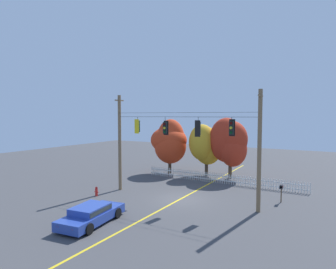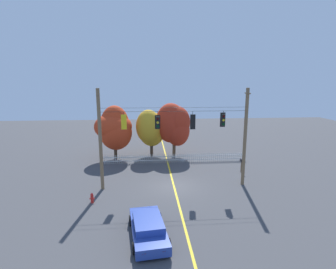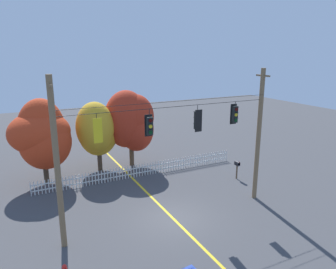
{
  "view_description": "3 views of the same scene",
  "coord_description": "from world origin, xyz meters",
  "views": [
    {
      "loc": [
        10.42,
        -19.98,
        6.57
      ],
      "look_at": [
        -0.87,
        -0.4,
        5.09
      ],
      "focal_mm": 31.21,
      "sensor_mm": 36.0,
      "label": 1
    },
    {
      "loc": [
        -2.26,
        -21.27,
        8.95
      ],
      "look_at": [
        -0.56,
        -0.6,
        4.68
      ],
      "focal_mm": 28.43,
      "sensor_mm": 36.0,
      "label": 2
    },
    {
      "loc": [
        -7.59,
        -14.62,
        9.27
      ],
      "look_at": [
        -0.44,
        -0.29,
        5.09
      ],
      "focal_mm": 34.07,
      "sensor_mm": 36.0,
      "label": 3
    }
  ],
  "objects": [
    {
      "name": "traffic_signal_southbound_primary",
      "position": [
        4.06,
        0.01,
        5.71
      ],
      "size": [
        0.43,
        0.38,
        1.35
      ],
      "color": "black"
    },
    {
      "name": "ground",
      "position": [
        0.0,
        0.0,
        0.0
      ],
      "size": [
        80.0,
        80.0,
        0.0
      ],
      "primitive_type": "plane",
      "color": "#424244"
    },
    {
      "name": "lane_centerline_stripe",
      "position": [
        0.0,
        0.0,
        0.0
      ],
      "size": [
        0.16,
        36.0,
        0.01
      ],
      "primitive_type": "cube",
      "color": "gold",
      "rests_on": "ground"
    },
    {
      "name": "autumn_maple_mid",
      "position": [
        -1.83,
        9.35,
        3.43
      ],
      "size": [
        3.41,
        3.54,
        5.63
      ],
      "color": "#473828",
      "rests_on": "ground"
    },
    {
      "name": "roadside_mailbox",
      "position": [
        7.0,
        3.09,
        1.11
      ],
      "size": [
        0.25,
        0.44,
        1.37
      ],
      "color": "brown",
      "rests_on": "ground"
    },
    {
      "name": "autumn_oak_far_east",
      "position": [
        0.97,
        9.15,
        3.81
      ],
      "size": [
        4.04,
        3.02,
        6.34
      ],
      "color": "brown",
      "rests_on": "ground"
    },
    {
      "name": "signal_support_span",
      "position": [
        0.0,
        -0.0,
        4.24
      ],
      "size": [
        12.29,
        1.1,
        8.33
      ],
      "color": "brown",
      "rests_on": "ground"
    },
    {
      "name": "autumn_maple_near_fence",
      "position": [
        -5.86,
        8.67,
        3.56
      ],
      "size": [
        4.23,
        3.84,
        6.15
      ],
      "color": "#473828",
      "rests_on": "ground"
    },
    {
      "name": "traffic_signal_northbound_secondary",
      "position": [
        -4.06,
        -0.01,
        5.66
      ],
      "size": [
        0.43,
        0.38,
        1.4
      ],
      "color": "black"
    },
    {
      "name": "traffic_signal_northbound_primary",
      "position": [
        -1.36,
        0.01,
        5.58
      ],
      "size": [
        0.43,
        0.38,
        1.45
      ],
      "color": "black"
    },
    {
      "name": "traffic_signal_eastbound_side",
      "position": [
        1.5,
        -0.01,
        5.6
      ],
      "size": [
        0.43,
        0.38,
        1.48
      ],
      "color": "black"
    },
    {
      "name": "white_picket_fence",
      "position": [
        0.84,
        6.74,
        0.49
      ],
      "size": [
        15.85,
        0.06,
        0.97
      ],
      "color": "silver",
      "rests_on": "ground"
    }
  ]
}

